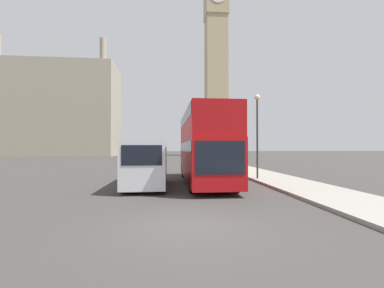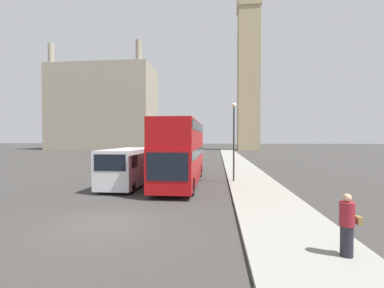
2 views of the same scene
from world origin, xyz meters
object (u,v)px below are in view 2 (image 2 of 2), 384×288
at_px(clock_tower, 249,38).
at_px(parked_sedan, 176,152).
at_px(white_van, 127,166).
at_px(pedestrian, 347,225).
at_px(red_double_decker_bus, 181,150).
at_px(street_lamp, 234,130).

bearing_deg(clock_tower, parked_sedan, -121.50).
height_order(clock_tower, white_van, clock_tower).
xyz_separation_m(clock_tower, pedestrian, (-5.08, -65.19, -29.91)).
bearing_deg(white_van, parked_sedan, 92.94).
distance_m(clock_tower, parked_sedan, 42.91).
xyz_separation_m(red_double_decker_bus, parked_sedan, (-4.96, 28.29, -1.72)).
distance_m(clock_tower, street_lamp, 60.44).
xyz_separation_m(white_van, street_lamp, (7.15, 2.07, 2.51)).
bearing_deg(street_lamp, pedestrian, -79.28).
xyz_separation_m(pedestrian, street_lamp, (-2.20, 11.62, 2.89)).
relative_size(clock_tower, street_lamp, 10.68).
bearing_deg(white_van, pedestrian, -45.62).
bearing_deg(clock_tower, white_van, -104.54).
height_order(red_double_decker_bus, white_van, red_double_decker_bus).
xyz_separation_m(white_van, pedestrian, (9.35, -9.55, -0.38)).
xyz_separation_m(white_van, parked_sedan, (-1.52, 29.61, -0.63)).
xyz_separation_m(clock_tower, white_van, (-14.43, -55.64, -29.53)).
bearing_deg(red_double_decker_bus, pedestrian, -61.50).
bearing_deg(street_lamp, parked_sedan, 107.46).
xyz_separation_m(red_double_decker_bus, street_lamp, (3.70, 0.75, 1.42)).
distance_m(clock_tower, pedestrian, 71.90).
distance_m(street_lamp, parked_sedan, 29.05).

